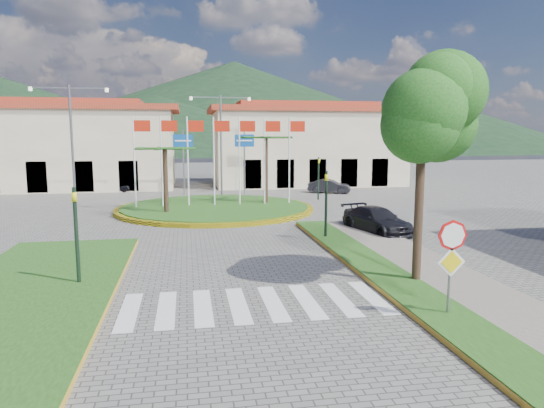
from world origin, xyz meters
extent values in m
plane|color=#63605E|center=(0.00, 0.00, 0.00)|extent=(160.00, 160.00, 0.00)
cube|color=gray|center=(6.00, 2.00, 0.07)|extent=(4.00, 28.00, 0.15)
cube|color=#1D4814|center=(4.80, 2.00, 0.09)|extent=(1.60, 28.00, 0.18)
cube|color=#1D4814|center=(-6.50, 6.00, 0.09)|extent=(5.00, 14.00, 0.18)
cube|color=silver|center=(0.00, 4.00, 0.01)|extent=(8.00, 3.00, 0.01)
cylinder|color=yellow|center=(0.00, 22.00, 0.12)|extent=(12.70, 12.70, 0.24)
cylinder|color=#1D4814|center=(0.00, 22.00, 0.15)|extent=(12.00, 12.00, 0.30)
cylinder|color=black|center=(-3.00, 20.00, 2.02)|extent=(0.28, 0.28, 4.05)
cylinder|color=black|center=(3.50, 23.00, 2.34)|extent=(0.28, 0.28, 4.68)
cylinder|color=silver|center=(-5.00, 22.50, 3.00)|extent=(0.10, 0.10, 6.00)
cube|color=red|center=(-4.45, 22.50, 5.40)|extent=(1.00, 0.03, 0.70)
cylinder|color=silver|center=(-3.33, 22.50, 3.00)|extent=(0.10, 0.10, 6.00)
cube|color=red|center=(-2.78, 22.50, 5.40)|extent=(1.00, 0.03, 0.70)
cylinder|color=silver|center=(-1.67, 22.50, 3.00)|extent=(0.10, 0.10, 6.00)
cube|color=red|center=(-1.12, 22.50, 5.40)|extent=(1.00, 0.03, 0.70)
cylinder|color=silver|center=(0.00, 22.50, 3.00)|extent=(0.10, 0.10, 6.00)
cube|color=red|center=(0.55, 22.50, 5.40)|extent=(1.00, 0.03, 0.70)
cylinder|color=silver|center=(1.67, 22.50, 3.00)|extent=(0.10, 0.10, 6.00)
cube|color=red|center=(2.22, 22.50, 5.40)|extent=(1.00, 0.03, 0.70)
cylinder|color=silver|center=(3.33, 22.50, 3.00)|extent=(0.10, 0.10, 6.00)
cube|color=red|center=(3.88, 22.50, 5.40)|extent=(1.00, 0.03, 0.70)
cylinder|color=silver|center=(5.00, 22.50, 3.00)|extent=(0.10, 0.10, 6.00)
cube|color=red|center=(5.55, 22.50, 5.40)|extent=(1.00, 0.03, 0.70)
cylinder|color=slate|center=(4.90, 2.00, 1.25)|extent=(0.07, 0.07, 2.50)
cylinder|color=red|center=(4.90, 1.95, 2.25)|extent=(0.80, 0.03, 0.80)
cube|color=yellow|center=(4.90, 1.94, 1.55)|extent=(0.78, 0.03, 0.78)
cylinder|color=black|center=(5.50, 5.00, 2.20)|extent=(0.28, 0.28, 4.40)
ellipsoid|color=#144A13|center=(5.50, 5.00, 5.20)|extent=(3.60, 3.60, 3.20)
cylinder|color=black|center=(-5.20, 6.50, 1.60)|extent=(0.12, 0.12, 3.20)
imported|color=yellow|center=(-5.20, 6.50, 2.60)|extent=(0.15, 0.18, 0.90)
cylinder|color=black|center=(4.50, 12.00, 1.60)|extent=(0.12, 0.12, 3.20)
imported|color=yellow|center=(4.50, 12.00, 2.60)|extent=(0.15, 0.18, 0.90)
cylinder|color=black|center=(8.00, 26.00, 1.60)|extent=(0.12, 0.12, 3.20)
imported|color=yellow|center=(8.00, 26.00, 2.60)|extent=(0.18, 0.15, 0.90)
cylinder|color=slate|center=(-2.00, 31.00, 2.60)|extent=(0.12, 0.12, 5.20)
cube|color=#0E4A9D|center=(-2.00, 30.94, 4.40)|extent=(1.60, 0.05, 1.00)
cylinder|color=slate|center=(3.00, 31.00, 2.60)|extent=(0.12, 0.12, 5.20)
cube|color=#0E4A9D|center=(3.00, 30.94, 4.40)|extent=(1.60, 0.05, 1.00)
cylinder|color=slate|center=(1.00, 30.00, 4.00)|extent=(0.16, 0.16, 8.00)
cube|color=slate|center=(-0.20, 30.00, 7.80)|extent=(2.40, 0.08, 0.08)
cube|color=slate|center=(2.20, 30.00, 7.80)|extent=(2.40, 0.08, 0.08)
cylinder|color=slate|center=(-9.00, 24.00, 4.00)|extent=(0.16, 0.16, 8.00)
cube|color=slate|center=(-10.20, 24.00, 7.80)|extent=(2.40, 0.08, 0.08)
cube|color=slate|center=(-7.80, 24.00, 7.80)|extent=(2.40, 0.08, 0.08)
cube|color=beige|center=(-14.00, 38.00, 3.50)|extent=(22.00, 9.00, 7.00)
cube|color=#9F2F1E|center=(-14.00, 38.00, 7.25)|extent=(23.32, 9.54, 0.50)
cube|color=#9F2F1E|center=(-14.00, 38.00, 7.75)|extent=(16.50, 4.95, 0.60)
cube|color=beige|center=(10.00, 38.00, 3.50)|extent=(18.00, 9.00, 7.00)
cube|color=#9F2F1E|center=(10.00, 38.00, 7.25)|extent=(19.08, 9.54, 0.50)
cube|color=#9F2F1E|center=(10.00, 38.00, 7.75)|extent=(13.50, 4.95, 0.60)
cone|color=black|center=(15.00, 160.00, 15.00)|extent=(180.00, 180.00, 30.00)
cone|color=black|center=(70.00, 135.00, 9.00)|extent=(120.00, 120.00, 18.00)
cone|color=black|center=(-10.00, 130.00, 8.00)|extent=(110.00, 110.00, 16.00)
imported|color=silver|center=(-7.87, 34.89, 0.66)|extent=(4.93, 2.60, 1.32)
imported|color=black|center=(-8.00, 34.21, 0.54)|extent=(3.36, 1.78, 1.09)
imported|color=black|center=(10.05, 30.00, 0.58)|extent=(3.71, 2.55, 1.16)
imported|color=black|center=(7.50, 13.26, 0.63)|extent=(2.82, 4.64, 1.26)
camera|label=1|loc=(-1.75, -9.19, 4.76)|focal=32.00mm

